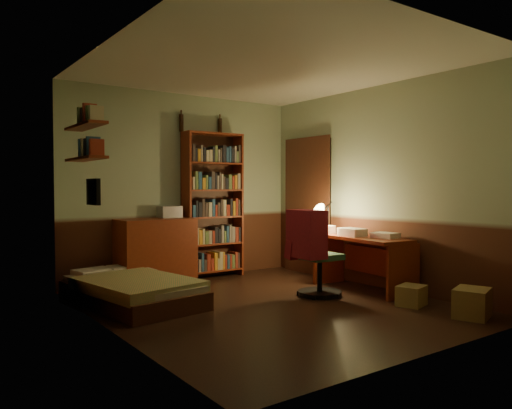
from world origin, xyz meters
TOP-DOWN VIEW (x-y plane):
  - floor at (0.00, 0.00)m, footprint 3.50×4.00m
  - ceiling at (0.00, 0.00)m, footprint 3.50×4.00m
  - wall_back at (0.00, 2.01)m, footprint 3.50×0.02m
  - wall_left at (-1.76, 0.00)m, footprint 0.02×4.00m
  - wall_right at (1.76, 0.00)m, footprint 0.02×4.00m
  - wall_front at (0.00, -2.01)m, footprint 3.50×0.02m
  - doorway at (1.72, 1.30)m, footprint 0.06×0.90m
  - door_trim at (1.69, 1.30)m, footprint 0.02×0.98m
  - bed at (-1.19, 0.97)m, footprint 1.13×1.83m
  - dresser at (-0.54, 1.77)m, footprint 1.00×0.51m
  - mini_stereo at (-0.28, 1.89)m, footprint 0.30×0.23m
  - bookshelf at (0.39, 1.85)m, footprint 0.89×0.29m
  - bottle_left at (-0.06, 1.96)m, footprint 0.08×0.08m
  - bottle_right at (0.57, 1.96)m, footprint 0.07×0.07m
  - desk at (1.44, -0.05)m, footprint 0.66×1.31m
  - paper_stack at (1.37, 0.57)m, footprint 0.27×0.31m
  - desk_lamp at (1.44, 0.58)m, footprint 0.18×0.18m
  - office_chair at (0.79, 0.05)m, footprint 0.53×0.48m
  - red_jacket at (0.54, -0.10)m, footprint 0.29×0.49m
  - wall_shelf_lower at (-1.64, 1.10)m, footprint 0.20×0.90m
  - wall_shelf_upper at (-1.64, 1.10)m, footprint 0.20×0.90m
  - framed_picture at (-1.72, 0.60)m, footprint 0.04×0.32m
  - cardboard_box_a at (1.34, -1.58)m, footprint 0.46×0.42m
  - cardboard_box_b at (1.27, -0.91)m, footprint 0.37×0.33m

SIDE VIEW (x-z plane):
  - floor at x=0.00m, z-range -0.02..0.00m
  - cardboard_box_b at x=1.27m, z-range 0.00..0.22m
  - cardboard_box_a at x=1.34m, z-range 0.00..0.29m
  - bed at x=-1.19m, z-range 0.00..0.51m
  - desk at x=1.44m, z-range 0.00..0.68m
  - dresser at x=-0.54m, z-range 0.00..0.88m
  - office_chair at x=0.79m, z-range 0.00..1.02m
  - paper_stack at x=1.37m, z-range 0.68..0.78m
  - desk_lamp at x=1.44m, z-range 0.68..1.22m
  - mini_stereo at x=-0.28m, z-range 0.88..1.04m
  - doorway at x=1.72m, z-range 0.00..2.00m
  - door_trim at x=1.69m, z-range -0.04..2.04m
  - bookshelf at x=0.39m, z-range 0.00..2.07m
  - framed_picture at x=-1.72m, z-range 1.12..1.38m
  - red_jacket at x=0.54m, z-range 1.02..1.58m
  - wall_back at x=0.00m, z-range 0.00..2.60m
  - wall_left at x=-1.76m, z-range 0.00..2.60m
  - wall_right at x=1.76m, z-range 0.00..2.60m
  - wall_front at x=0.00m, z-range 0.00..2.60m
  - wall_shelf_lower at x=-1.64m, z-range 1.59..1.61m
  - wall_shelf_upper at x=-1.64m, z-range 1.94..1.96m
  - bottle_right at x=0.57m, z-range 2.07..2.30m
  - bottle_left at x=-0.06m, z-range 2.07..2.31m
  - ceiling at x=0.00m, z-range 2.60..2.62m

